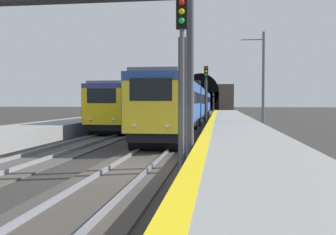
{
  "coord_description": "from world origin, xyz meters",
  "views": [
    {
      "loc": [
        -13.2,
        -3.11,
        2.45
      ],
      "look_at": [
        7.57,
        -0.3,
        1.57
      ],
      "focal_mm": 40.48,
      "sensor_mm": 36.0,
      "label": 1
    }
  ],
  "objects": [
    {
      "name": "train_adjacent_platform",
      "position": [
        42.11,
        4.6,
        2.22
      ],
      "size": [
        62.18,
        3.08,
        4.78
      ],
      "rotation": [
        0.0,
        0.0,
        3.13
      ],
      "color": "navy",
      "rests_on": "ground_plane"
    },
    {
      "name": "tunnel_portal",
      "position": [
        94.91,
        2.3,
        3.73
      ],
      "size": [
        2.23,
        18.93,
        10.6
      ],
      "color": "#51473D",
      "rests_on": "ground_plane"
    },
    {
      "name": "platform_right",
      "position": [
        0.0,
        -4.21,
        0.46
      ],
      "size": [
        112.0,
        3.9,
        0.92
      ],
      "primitive_type": "cube",
      "color": "gray",
      "rests_on": "ground_plane"
    },
    {
      "name": "train_main_approaching",
      "position": [
        31.92,
        -0.0,
        2.31
      ],
      "size": [
        56.6,
        2.9,
        4.96
      ],
      "rotation": [
        0.0,
        0.0,
        3.15
      ],
      "color": "#264C99",
      "rests_on": "ground_plane"
    },
    {
      "name": "overhead_signal_gantry",
      "position": [
        0.54,
        2.3,
        5.36
      ],
      "size": [
        0.7,
        9.0,
        7.05
      ],
      "color": "#3F3F47",
      "rests_on": "ground_plane"
    },
    {
      "name": "railway_signal_near",
      "position": [
        -0.52,
        -1.87,
        3.54
      ],
      "size": [
        0.39,
        0.38,
        5.92
      ],
      "rotation": [
        0.0,
        0.0,
        3.14
      ],
      "color": "#4C4C54",
      "rests_on": "ground_plane"
    },
    {
      "name": "platform_right_edge_strip",
      "position": [
        0.0,
        -2.51,
        0.92
      ],
      "size": [
        112.0,
        0.5,
        0.01
      ],
      "primitive_type": "cube",
      "color": "yellow",
      "rests_on": "platform_right"
    },
    {
      "name": "railway_signal_far",
      "position": [
        70.07,
        -1.87,
        2.79
      ],
      "size": [
        0.39,
        0.38,
        4.56
      ],
      "rotation": [
        0.0,
        0.0,
        3.14
      ],
      "color": "#4C4C54",
      "rests_on": "ground_plane"
    },
    {
      "name": "track_main_line",
      "position": [
        0.0,
        0.0,
        0.04
      ],
      "size": [
        160.0,
        2.94,
        0.21
      ],
      "color": "#423D38",
      "rests_on": "ground_plane"
    },
    {
      "name": "railway_signal_mid",
      "position": [
        22.76,
        -1.87,
        3.47
      ],
      "size": [
        0.39,
        0.38,
        5.79
      ],
      "rotation": [
        0.0,
        0.0,
        3.14
      ],
      "color": "#38383D",
      "rests_on": "ground_plane"
    },
    {
      "name": "track_adjacent_line",
      "position": [
        0.0,
        4.6,
        0.04
      ],
      "size": [
        160.0,
        3.08,
        0.21
      ],
      "color": "#4C4742",
      "rests_on": "ground_plane"
    },
    {
      "name": "catenary_mast_near",
      "position": [
        17.59,
        -6.54,
        4.08
      ],
      "size": [
        0.22,
        1.87,
        7.96
      ],
      "color": "#595B60",
      "rests_on": "ground_plane"
    },
    {
      "name": "ground_plane",
      "position": [
        0.0,
        0.0,
        0.0
      ],
      "size": [
        320.0,
        320.0,
        0.0
      ],
      "primitive_type": "plane",
      "color": "#302D2B"
    }
  ]
}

